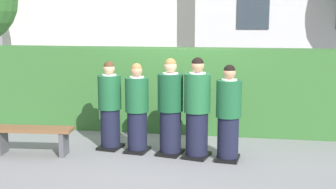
% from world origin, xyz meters
% --- Properties ---
extents(ground_plane, '(60.00, 60.00, 0.00)m').
position_xyz_m(ground_plane, '(0.00, 0.00, 0.00)').
color(ground_plane, slate).
extents(student_front_row_0, '(0.44, 0.53, 1.58)m').
position_xyz_m(student_front_row_0, '(-1.08, 0.18, 0.75)').
color(student_front_row_0, black).
rests_on(student_front_row_0, ground).
extents(student_front_row_1, '(0.42, 0.50, 1.57)m').
position_xyz_m(student_front_row_1, '(-0.56, 0.07, 0.75)').
color(student_front_row_1, black).
rests_on(student_front_row_1, ground).
extents(student_front_row_2, '(0.48, 0.55, 1.67)m').
position_xyz_m(student_front_row_2, '(0.04, 0.02, 0.79)').
color(student_front_row_2, black).
rests_on(student_front_row_2, ground).
extents(student_front_row_3, '(0.49, 0.57, 1.70)m').
position_xyz_m(student_front_row_3, '(0.51, -0.07, 0.81)').
color(student_front_row_3, black).
rests_on(student_front_row_3, ground).
extents(student_front_row_4, '(0.42, 0.50, 1.59)m').
position_xyz_m(student_front_row_4, '(1.03, -0.14, 0.76)').
color(student_front_row_4, black).
rests_on(student_front_row_4, ground).
extents(hedge, '(8.27, 0.70, 1.73)m').
position_xyz_m(hedge, '(0.00, 1.66, 0.86)').
color(hedge, '#33662D').
rests_on(hedge, ground).
extents(wooden_bench, '(1.42, 0.47, 0.48)m').
position_xyz_m(wooden_bench, '(-2.30, -0.41, 0.35)').
color(wooden_bench, brown).
rests_on(wooden_bench, ground).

